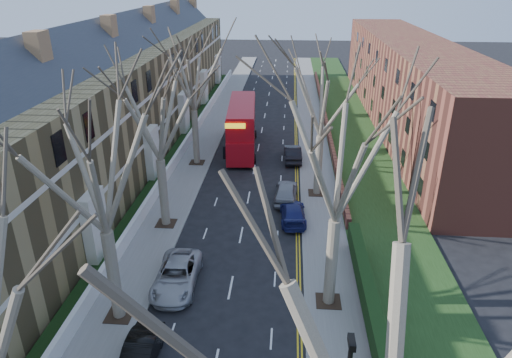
# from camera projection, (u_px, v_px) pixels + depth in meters

# --- Properties ---
(pavement_left) EXTENTS (3.00, 102.00, 0.12)m
(pavement_left) POSITION_uv_depth(u_px,v_px,m) (212.00, 128.00, 54.80)
(pavement_left) COLOR slate
(pavement_left) RESTS_ON ground
(pavement_right) EXTENTS (3.00, 102.00, 0.12)m
(pavement_right) POSITION_uv_depth(u_px,v_px,m) (312.00, 131.00, 53.99)
(pavement_right) COLOR slate
(pavement_right) RESTS_ON ground
(terrace_left) EXTENTS (9.70, 78.00, 13.60)m
(terrace_left) POSITION_uv_depth(u_px,v_px,m) (122.00, 99.00, 45.80)
(terrace_left) COLOR olive
(terrace_left) RESTS_ON ground
(flats_right) EXTENTS (13.97, 54.00, 10.00)m
(flats_right) POSITION_uv_depth(u_px,v_px,m) (409.00, 84.00, 54.83)
(flats_right) COLOR brown
(flats_right) RESTS_ON ground
(front_wall_left) EXTENTS (0.30, 78.00, 1.00)m
(front_wall_left) POSITION_uv_depth(u_px,v_px,m) (184.00, 147.00, 47.41)
(front_wall_left) COLOR white
(front_wall_left) RESTS_ON ground
(grass_verge_right) EXTENTS (6.00, 102.00, 0.06)m
(grass_verge_right) POSITION_uv_depth(u_px,v_px,m) (351.00, 131.00, 53.65)
(grass_verge_right) COLOR #1C3714
(grass_verge_right) RESTS_ON ground
(tree_left_mid) EXTENTS (10.50, 10.50, 14.71)m
(tree_left_mid) POSITION_uv_depth(u_px,v_px,m) (94.00, 153.00, 20.88)
(tree_left_mid) COLOR #766954
(tree_left_mid) RESTS_ON ground
(tree_left_far) EXTENTS (10.15, 10.15, 14.22)m
(tree_left_far) POSITION_uv_depth(u_px,v_px,m) (155.00, 103.00, 30.10)
(tree_left_far) COLOR #766954
(tree_left_far) RESTS_ON ground
(tree_left_dist) EXTENTS (10.50, 10.50, 14.71)m
(tree_left_dist) POSITION_uv_depth(u_px,v_px,m) (192.00, 65.00, 40.87)
(tree_left_dist) COLOR #766954
(tree_left_dist) RESTS_ON ground
(tree_right_mid) EXTENTS (10.50, 10.50, 14.71)m
(tree_right_mid) POSITION_uv_depth(u_px,v_px,m) (341.00, 145.00, 21.93)
(tree_right_mid) COLOR #766954
(tree_right_mid) RESTS_ON ground
(tree_right_far) EXTENTS (10.15, 10.15, 14.22)m
(tree_right_far) POSITION_uv_depth(u_px,v_px,m) (323.00, 86.00, 34.78)
(tree_right_far) COLOR #766954
(tree_right_far) RESTS_ON ground
(double_decker_bus) EXTENTS (3.52, 11.84, 4.86)m
(double_decker_bus) POSITION_uv_depth(u_px,v_px,m) (242.00, 128.00, 47.49)
(double_decker_bus) COLOR #A40B15
(double_decker_bus) RESTS_ON ground
(car_left_mid) EXTENTS (1.45, 4.10, 1.35)m
(car_left_mid) POSITION_uv_depth(u_px,v_px,m) (140.00, 355.00, 21.46)
(car_left_mid) COLOR black
(car_left_mid) RESTS_ON ground
(car_left_far) EXTENTS (2.54, 5.30, 1.46)m
(car_left_far) POSITION_uv_depth(u_px,v_px,m) (177.00, 276.00, 27.02)
(car_left_far) COLOR #A3A3A8
(car_left_far) RESTS_ON ground
(car_right_near) EXTENTS (2.13, 4.66, 1.32)m
(car_right_near) POSITION_uv_depth(u_px,v_px,m) (293.00, 213.00, 34.26)
(car_right_near) COLOR navy
(car_right_near) RESTS_ON ground
(car_right_mid) EXTENTS (2.07, 4.63, 1.54)m
(car_right_mid) POSITION_uv_depth(u_px,v_px,m) (286.00, 192.00, 37.31)
(car_right_mid) COLOR gray
(car_right_mid) RESTS_ON ground
(car_right_far) EXTENTS (1.84, 4.64, 1.50)m
(car_right_far) POSITION_uv_depth(u_px,v_px,m) (293.00, 153.00, 45.29)
(car_right_far) COLOR black
(car_right_far) RESTS_ON ground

